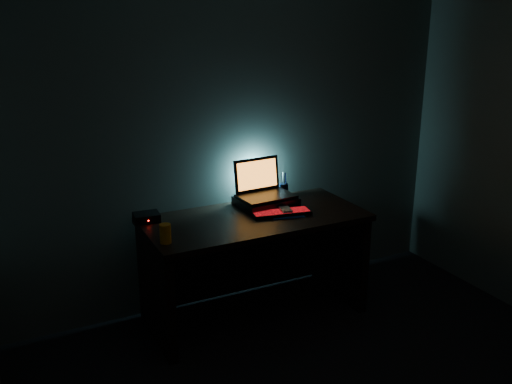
% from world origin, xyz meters
% --- Properties ---
extents(room, '(3.50, 4.00, 2.50)m').
position_xyz_m(room, '(0.00, 0.00, 1.25)').
color(room, black).
rests_on(room, ground).
extents(desk, '(1.50, 0.70, 0.75)m').
position_xyz_m(desk, '(0.00, 1.67, 0.49)').
color(desk, black).
rests_on(desk, ground).
extents(riser, '(0.42, 0.33, 0.06)m').
position_xyz_m(riser, '(0.17, 1.79, 0.78)').
color(riser, black).
rests_on(riser, desk).
extents(laptop, '(0.40, 0.31, 0.26)m').
position_xyz_m(laptop, '(0.17, 1.84, 0.87)').
color(laptop, black).
rests_on(laptop, riser).
extents(keyboard, '(0.42, 0.20, 0.03)m').
position_xyz_m(keyboard, '(0.18, 1.57, 0.76)').
color(keyboard, black).
rests_on(keyboard, desk).
extents(mousepad, '(0.26, 0.24, 0.00)m').
position_xyz_m(mousepad, '(0.21, 1.57, 0.75)').
color(mousepad, navy).
rests_on(mousepad, desk).
extents(mouse, '(0.09, 0.13, 0.03)m').
position_xyz_m(mouse, '(0.21, 1.57, 0.77)').
color(mouse, gray).
rests_on(mouse, mousepad).
extents(pen_cup, '(0.08, 0.08, 0.10)m').
position_xyz_m(pen_cup, '(0.39, 1.92, 0.80)').
color(pen_cup, black).
rests_on(pen_cup, desk).
extents(juice_glass, '(0.09, 0.09, 0.12)m').
position_xyz_m(juice_glass, '(-0.68, 1.45, 0.81)').
color(juice_glass, orange).
rests_on(juice_glass, desk).
extents(router, '(0.18, 0.15, 0.06)m').
position_xyz_m(router, '(-0.68, 1.85, 0.78)').
color(router, black).
rests_on(router, desk).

